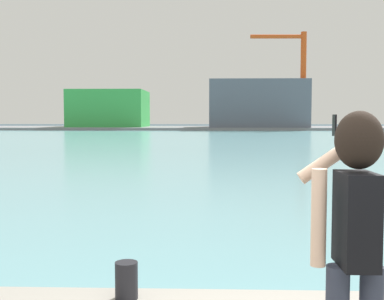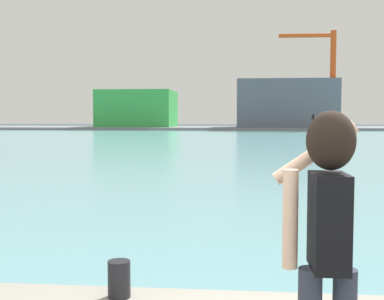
% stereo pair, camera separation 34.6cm
% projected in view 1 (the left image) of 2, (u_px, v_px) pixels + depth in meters
% --- Properties ---
extents(ground_plane, '(220.00, 220.00, 0.00)m').
position_uv_depth(ground_plane, '(214.00, 139.00, 52.76)').
color(ground_plane, '#334751').
extents(harbor_water, '(140.00, 100.00, 0.02)m').
position_uv_depth(harbor_water, '(214.00, 138.00, 54.75)').
color(harbor_water, '#6BA8B2').
rests_on(harbor_water, ground_plane).
extents(far_shore_dock, '(140.00, 20.00, 0.48)m').
position_uv_depth(far_shore_dock, '(212.00, 128.00, 94.62)').
color(far_shore_dock, gray).
rests_on(far_shore_dock, ground_plane).
extents(person_photographer, '(0.52, 0.55, 1.74)m').
position_uv_depth(person_photographer, '(354.00, 225.00, 2.90)').
color(person_photographer, '#2D3342').
rests_on(person_photographer, quay_promenade).
extents(harbor_bollard, '(0.21, 0.21, 0.35)m').
position_uv_depth(harbor_bollard, '(126.00, 280.00, 4.60)').
color(harbor_bollard, black).
rests_on(harbor_bollard, quay_promenade).
extents(warehouse_left, '(14.11, 13.24, 6.97)m').
position_uv_depth(warehouse_left, '(110.00, 109.00, 95.60)').
color(warehouse_left, green).
rests_on(warehouse_left, far_shore_dock).
extents(warehouse_right, '(17.68, 12.25, 8.54)m').
position_uv_depth(warehouse_right, '(257.00, 104.00, 91.16)').
color(warehouse_right, slate).
rests_on(warehouse_right, far_shore_dock).
extents(port_crane, '(9.85, 1.08, 16.73)m').
position_uv_depth(port_crane, '(298.00, 71.00, 86.24)').
color(port_crane, '#D84C19').
rests_on(port_crane, far_shore_dock).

